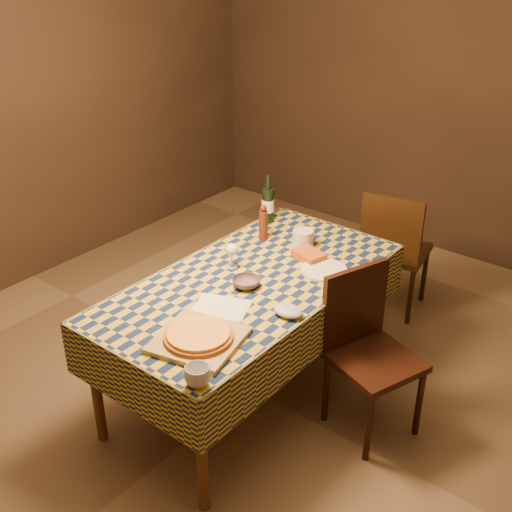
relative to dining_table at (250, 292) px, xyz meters
name	(u,v)px	position (x,y,z in m)	size (l,w,h in m)	color
room	(250,182)	(0.00, 0.00, 0.66)	(5.00, 5.10, 2.70)	brown
dining_table	(250,292)	(0.00, 0.00, 0.00)	(0.94, 1.84, 0.77)	brown
cutting_board	(199,340)	(0.18, -0.61, 0.09)	(0.38, 0.38, 0.02)	#A0844B
pizza	(198,335)	(0.18, -0.61, 0.12)	(0.42, 0.42, 0.03)	#A04F1A
pepper_mill	(263,223)	(-0.26, 0.45, 0.18)	(0.06, 0.06, 0.23)	#4C1D11
bowl	(246,283)	(0.03, -0.07, 0.10)	(0.15, 0.15, 0.05)	#5E454F
wine_glass	(232,251)	(-0.18, 0.05, 0.18)	(0.08, 0.08, 0.15)	silver
wine_bottle	(268,204)	(-0.40, 0.68, 0.20)	(0.10, 0.10, 0.32)	black
deli_tub	(303,238)	(-0.01, 0.52, 0.13)	(0.13, 0.13, 0.11)	silver
takeout_container	(309,255)	(0.11, 0.41, 0.10)	(0.18, 0.13, 0.05)	#B84C18
white_plate	(324,270)	(0.26, 0.34, 0.08)	(0.27, 0.27, 0.02)	white
tumbler	(197,376)	(0.39, -0.84, 0.12)	(0.12, 0.12, 0.09)	silver
flour_patch	(221,307)	(0.06, -0.31, 0.08)	(0.28, 0.21, 0.00)	silver
flour_bag	(288,311)	(0.37, -0.15, 0.10)	(0.16, 0.12, 0.05)	#A1B3CF
chair_far	(394,247)	(0.22, 1.32, -0.17)	(0.49, 0.49, 0.93)	black
chair_right	(366,343)	(0.64, 0.20, -0.17)	(0.54, 0.54, 0.93)	black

